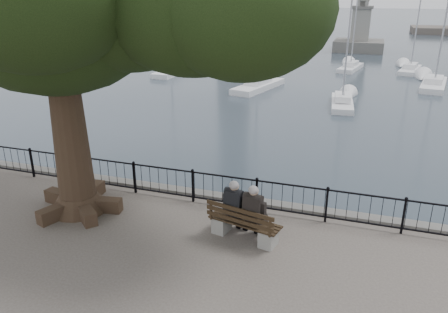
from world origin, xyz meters
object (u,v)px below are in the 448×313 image
at_px(bench, 244,227).
at_px(person_left, 237,209).
at_px(person_right, 255,215).
at_px(lion_monument, 360,33).

relative_size(bench, person_left, 1.24).
bearing_deg(person_left, bench, -34.70).
distance_m(person_left, person_right, 0.55).
relative_size(person_left, person_right, 1.00).
bearing_deg(lion_monument, person_right, -90.74).
bearing_deg(person_right, person_left, 167.21).
xyz_separation_m(bench, person_left, (-0.24, 0.17, 0.39)).
distance_m(person_left, lion_monument, 48.89).
bearing_deg(person_right, lion_monument, 89.26).
bearing_deg(lion_monument, bench, -91.08).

